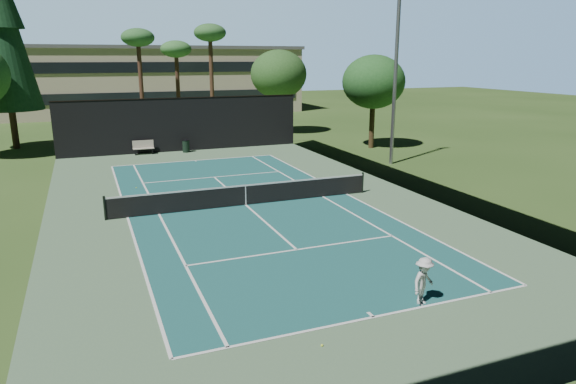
% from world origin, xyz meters
% --- Properties ---
extents(ground, '(160.00, 160.00, 0.00)m').
position_xyz_m(ground, '(0.00, 0.00, 0.00)').
color(ground, '#304E1D').
rests_on(ground, ground).
extents(apron_slab, '(18.00, 32.00, 0.01)m').
position_xyz_m(apron_slab, '(0.00, 0.00, 0.01)').
color(apron_slab, '#537652').
rests_on(apron_slab, ground).
extents(court_surface, '(10.97, 23.77, 0.01)m').
position_xyz_m(court_surface, '(0.00, 0.00, 0.01)').
color(court_surface, '#1B5856').
rests_on(court_surface, ground).
extents(court_lines, '(11.07, 23.87, 0.01)m').
position_xyz_m(court_lines, '(0.00, 0.00, 0.02)').
color(court_lines, white).
rests_on(court_lines, ground).
extents(tennis_net, '(12.90, 0.10, 1.10)m').
position_xyz_m(tennis_net, '(0.00, 0.00, 0.56)').
color(tennis_net, black).
rests_on(tennis_net, ground).
extents(fence, '(18.04, 32.05, 4.03)m').
position_xyz_m(fence, '(0.00, 0.06, 2.01)').
color(fence, black).
rests_on(fence, ground).
extents(player, '(1.06, 0.87, 1.43)m').
position_xyz_m(player, '(1.73, -11.70, 0.71)').
color(player, silver).
rests_on(player, ground).
extents(tennis_ball_a, '(0.07, 0.07, 0.07)m').
position_xyz_m(tennis_ball_a, '(-1.93, -12.68, 0.03)').
color(tennis_ball_a, '#D9F437').
rests_on(tennis_ball_a, ground).
extents(tennis_ball_b, '(0.06, 0.06, 0.06)m').
position_xyz_m(tennis_ball_b, '(-2.89, 2.62, 0.03)').
color(tennis_ball_b, '#D9EB35').
rests_on(tennis_ball_b, ground).
extents(tennis_ball_c, '(0.07, 0.07, 0.07)m').
position_xyz_m(tennis_ball_c, '(0.39, 1.75, 0.03)').
color(tennis_ball_c, '#C5DD32').
rests_on(tennis_ball_c, ground).
extents(tennis_ball_d, '(0.07, 0.07, 0.07)m').
position_xyz_m(tennis_ball_d, '(-4.58, 5.38, 0.04)').
color(tennis_ball_d, '#B6D12F').
rests_on(tennis_ball_d, ground).
extents(park_bench, '(1.50, 0.45, 1.02)m').
position_xyz_m(park_bench, '(-3.03, 15.67, 0.55)').
color(park_bench, beige).
rests_on(park_bench, ground).
extents(trash_bin, '(0.56, 0.56, 0.95)m').
position_xyz_m(trash_bin, '(0.04, 15.36, 0.48)').
color(trash_bin, black).
rests_on(trash_bin, ground).
extents(pine_tree, '(4.80, 4.80, 15.00)m').
position_xyz_m(pine_tree, '(-12.00, 22.00, 9.55)').
color(pine_tree, '#422E1C').
rests_on(pine_tree, ground).
extents(palm_a, '(2.80, 2.80, 9.32)m').
position_xyz_m(palm_a, '(-2.00, 24.00, 8.19)').
color(palm_a, '#4D2F21').
rests_on(palm_a, ground).
extents(palm_b, '(2.80, 2.80, 8.42)m').
position_xyz_m(palm_b, '(1.50, 26.00, 7.36)').
color(palm_b, '#462B1E').
rests_on(palm_b, ground).
extents(palm_c, '(2.80, 2.80, 9.77)m').
position_xyz_m(palm_c, '(4.00, 23.00, 8.60)').
color(palm_c, '#4E3221').
rests_on(palm_c, ground).
extents(decid_tree_a, '(5.12, 5.12, 7.62)m').
position_xyz_m(decid_tree_a, '(10.00, 22.00, 5.42)').
color(decid_tree_a, '#4F3222').
rests_on(decid_tree_a, ground).
extents(decid_tree_b, '(4.80, 4.80, 7.14)m').
position_xyz_m(decid_tree_b, '(14.00, 12.00, 5.08)').
color(decid_tree_b, '#45331D').
rests_on(decid_tree_b, ground).
extents(campus_building, '(40.50, 12.50, 8.30)m').
position_xyz_m(campus_building, '(0.00, 45.98, 4.21)').
color(campus_building, '#BEAE93').
rests_on(campus_building, ground).
extents(light_pole, '(0.90, 0.25, 12.22)m').
position_xyz_m(light_pole, '(12.00, 6.00, 6.46)').
color(light_pole, '#95979D').
rests_on(light_pole, ground).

